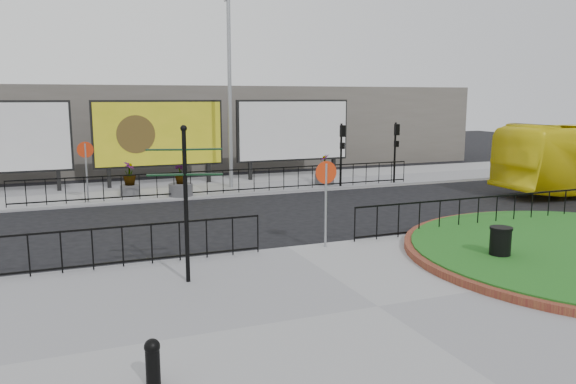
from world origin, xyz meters
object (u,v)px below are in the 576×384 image
fingerpost_sign (185,189)px  planter_b (181,186)px  billboard_mid (159,134)px  lamp_post (230,87)px  litter_bin (500,245)px  planter_c (324,173)px  bollard (153,360)px  planter_a (130,182)px

fingerpost_sign → planter_b: (2.09, 11.49, -1.75)m
billboard_mid → lamp_post: size_ratio=0.67×
litter_bin → planter_b: planter_b is taller
billboard_mid → fingerpost_sign: 15.07m
billboard_mid → planter_b: size_ratio=4.52×
planter_c → litter_bin: bearing=-96.3°
bollard → planter_b: size_ratio=0.54×
fingerpost_sign → litter_bin: (7.79, -1.51, -1.71)m
lamp_post → planter_b: lamp_post is taller
bollard → billboard_mid: bearing=80.5°
lamp_post → planter_c: lamp_post is taller
planter_a → planter_b: size_ratio=1.07×
planter_a → planter_c: (9.22, -0.37, -0.05)m
billboard_mid → planter_c: size_ratio=4.18×
bollard → litter_bin: (9.26, 3.05, 0.08)m
litter_bin → planter_a: size_ratio=0.65×
billboard_mid → planter_b: 4.04m
planter_a → planter_c: bearing=-2.3°
billboard_mid → fingerpost_sign: billboard_mid is taller
planter_a → planter_b: (2.02, -1.04, -0.16)m
lamp_post → fingerpost_sign: 14.07m
billboard_mid → planter_a: billboard_mid is taller
lamp_post → planter_a: 6.28m
litter_bin → fingerpost_sign: bearing=169.0°
billboard_mid → bollard: billboard_mid is taller
lamp_post → planter_c: bearing=-10.5°
billboard_mid → planter_c: 8.24m
billboard_mid → litter_bin: billboard_mid is taller
billboard_mid → planter_c: bearing=-20.5°
litter_bin → planter_c: (1.50, 13.67, 0.07)m
lamp_post → fingerpost_sign: lamp_post is taller
planter_b → litter_bin: bearing=-66.3°
planter_c → fingerpost_sign: bearing=-127.4°
lamp_post → planter_a: (-4.72, -0.47, -4.11)m
billboard_mid → fingerpost_sign: (-1.79, -14.96, -0.29)m
litter_bin → planter_c: size_ratio=0.64×
fingerpost_sign → litter_bin: 8.11m
bollard → lamp_post: bearing=70.3°
fingerpost_sign → planter_c: (9.29, 12.16, -1.64)m
planter_c → lamp_post: bearing=169.5°
lamp_post → billboard_mid: bearing=146.7°
fingerpost_sign → planter_b: size_ratio=2.64×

